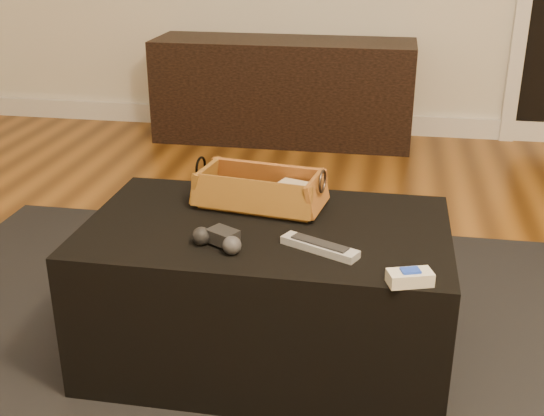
% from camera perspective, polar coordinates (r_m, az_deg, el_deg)
% --- Properties ---
extents(baseboard, '(5.00, 0.04, 0.12)m').
position_cam_1_polar(baseboard, '(4.28, 7.67, 7.06)').
color(baseboard, white).
rests_on(baseboard, floor).
extents(media_cabinet, '(1.50, 0.45, 0.59)m').
position_cam_1_polar(media_cabinet, '(4.06, 0.96, 9.79)').
color(media_cabinet, black).
rests_on(media_cabinet, floor).
extents(area_rug, '(2.60, 2.00, 0.01)m').
position_cam_1_polar(area_rug, '(2.05, -0.72, -12.95)').
color(area_rug, black).
rests_on(area_rug, floor).
extents(ottoman, '(1.00, 0.60, 0.42)m').
position_cam_1_polar(ottoman, '(1.97, -0.47, -7.00)').
color(ottoman, black).
rests_on(ottoman, area_rug).
extents(tv_remote, '(0.20, 0.05, 0.02)m').
position_cam_1_polar(tv_remote, '(1.99, -1.65, 0.76)').
color(tv_remote, black).
rests_on(tv_remote, wicker_basket).
extents(cloth_bundle, '(0.12, 0.10, 0.06)m').
position_cam_1_polar(cloth_bundle, '(1.99, 1.95, 1.26)').
color(cloth_bundle, '#CAB68C').
rests_on(cloth_bundle, wicker_basket).
extents(wicker_basket, '(0.40, 0.25, 0.13)m').
position_cam_1_polar(wicker_basket, '(1.99, -1.01, 1.39)').
color(wicker_basket, olive).
rests_on(wicker_basket, ottoman).
extents(game_controller, '(0.15, 0.12, 0.05)m').
position_cam_1_polar(game_controller, '(1.74, -4.46, -2.60)').
color(game_controller, black).
rests_on(game_controller, ottoman).
extents(silver_remote, '(0.21, 0.13, 0.02)m').
position_cam_1_polar(silver_remote, '(1.73, 4.01, -3.24)').
color(silver_remote, silver).
rests_on(silver_remote, ottoman).
extents(cream_gadget, '(0.11, 0.08, 0.04)m').
position_cam_1_polar(cream_gadget, '(1.60, 11.46, -5.71)').
color(cream_gadget, beige).
rests_on(cream_gadget, ottoman).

